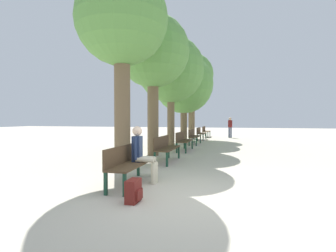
# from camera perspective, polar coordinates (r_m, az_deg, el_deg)

# --- Properties ---
(ground_plane) EXTENTS (80.00, 80.00, 0.00)m
(ground_plane) POSITION_cam_1_polar(r_m,az_deg,el_deg) (4.94, 5.88, -15.55)
(ground_plane) COLOR beige
(bench_row_0) EXTENTS (0.48, 1.84, 0.86)m
(bench_row_0) POSITION_cam_1_polar(r_m,az_deg,el_deg) (5.91, -8.55, -7.53)
(bench_row_0) COLOR #4C3823
(bench_row_0) RESTS_ON ground_plane
(bench_row_1) EXTENTS (0.48, 1.84, 0.86)m
(bench_row_1) POSITION_cam_1_polar(r_m,az_deg,el_deg) (8.89, -0.59, -4.47)
(bench_row_1) COLOR #4C3823
(bench_row_1) RESTS_ON ground_plane
(bench_row_2) EXTENTS (0.48, 1.84, 0.86)m
(bench_row_2) POSITION_cam_1_polar(r_m,az_deg,el_deg) (11.96, 3.30, -2.93)
(bench_row_2) COLOR #4C3823
(bench_row_2) RESTS_ON ground_plane
(bench_row_3) EXTENTS (0.48, 1.84, 0.86)m
(bench_row_3) POSITION_cam_1_polar(r_m,az_deg,el_deg) (15.08, 5.59, -2.01)
(bench_row_3) COLOR #4C3823
(bench_row_3) RESTS_ON ground_plane
(bench_row_4) EXTENTS (0.48, 1.84, 0.86)m
(bench_row_4) POSITION_cam_1_polar(r_m,az_deg,el_deg) (18.21, 7.09, -1.41)
(bench_row_4) COLOR #4C3823
(bench_row_4) RESTS_ON ground_plane
(bench_row_5) EXTENTS (0.48, 1.84, 0.86)m
(bench_row_5) POSITION_cam_1_polar(r_m,az_deg,el_deg) (21.36, 8.15, -0.98)
(bench_row_5) COLOR #4C3823
(bench_row_5) RESTS_ON ground_plane
(tree_row_0) EXTENTS (2.67, 2.67, 5.65)m
(tree_row_0) POSITION_cam_1_polar(r_m,az_deg,el_deg) (8.17, -10.01, 21.32)
(tree_row_0) COLOR brown
(tree_row_0) RESTS_ON ground_plane
(tree_row_1) EXTENTS (2.90, 2.90, 5.61)m
(tree_row_1) POSITION_cam_1_polar(r_m,az_deg,el_deg) (10.78, -3.31, 15.70)
(tree_row_1) COLOR brown
(tree_row_1) RESTS_ON ground_plane
(tree_row_2) EXTENTS (3.39, 3.39, 5.67)m
(tree_row_2) POSITION_cam_1_polar(r_m,az_deg,el_deg) (13.60, 0.63, 12.13)
(tree_row_2) COLOR brown
(tree_row_2) RESTS_ON ground_plane
(tree_row_3) EXTENTS (3.74, 3.74, 5.56)m
(tree_row_3) POSITION_cam_1_polar(r_m,az_deg,el_deg) (16.97, 3.48, 9.02)
(tree_row_3) COLOR brown
(tree_row_3) RESTS_ON ground_plane
(tree_row_4) EXTENTS (3.27, 3.27, 6.42)m
(tree_row_4) POSITION_cam_1_polar(r_m,az_deg,el_deg) (20.17, 5.17, 10.84)
(tree_row_4) COLOR brown
(tree_row_4) RESTS_ON ground_plane
(person_seated) EXTENTS (0.58, 0.33, 1.29)m
(person_seated) POSITION_cam_1_polar(r_m,az_deg,el_deg) (6.01, -5.67, -5.73)
(person_seated) COLOR beige
(person_seated) RESTS_ON ground_plane
(backpack) EXTENTS (0.22, 0.36, 0.40)m
(backpack) POSITION_cam_1_polar(r_m,az_deg,el_deg) (4.74, -7.49, -13.86)
(backpack) COLOR maroon
(backpack) RESTS_ON ground_plane
(pedestrian_near) EXTENTS (0.32, 0.23, 1.58)m
(pedestrian_near) POSITION_cam_1_polar(r_m,az_deg,el_deg) (20.88, 13.37, -0.01)
(pedestrian_near) COLOR #384260
(pedestrian_near) RESTS_ON ground_plane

